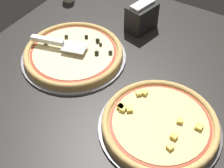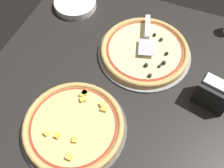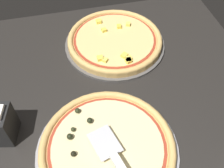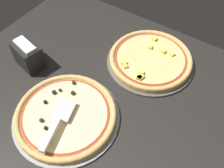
% 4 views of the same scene
% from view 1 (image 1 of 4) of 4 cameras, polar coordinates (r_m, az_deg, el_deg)
% --- Properties ---
extents(ground_plane, '(1.24, 1.11, 0.04)m').
position_cam_1_polar(ground_plane, '(1.22, -0.42, 1.33)').
color(ground_plane, black).
extents(pizza_pan_front, '(0.42, 0.42, 0.01)m').
position_cam_1_polar(pizza_pan_front, '(1.28, -7.03, 4.87)').
color(pizza_pan_front, '#939399').
rests_on(pizza_pan_front, ground_plane).
extents(pizza_front, '(0.40, 0.40, 0.04)m').
position_cam_1_polar(pizza_front, '(1.27, -7.11, 5.60)').
color(pizza_front, '#DBAD60').
rests_on(pizza_front, pizza_pan_front).
extents(pizza_pan_back, '(0.41, 0.41, 0.01)m').
position_cam_1_polar(pizza_pan_back, '(1.05, 8.66, -7.87)').
color(pizza_pan_back, '#565451').
rests_on(pizza_pan_back, ground_plane).
extents(pizza_back, '(0.38, 0.38, 0.04)m').
position_cam_1_polar(pizza_back, '(1.03, 8.78, -7.16)').
color(pizza_back, '#DBAD60').
rests_on(pizza_back, pizza_pan_back).
extents(serving_spatula, '(0.11, 0.24, 0.02)m').
position_cam_1_polar(serving_spatula, '(1.28, -10.76, 7.62)').
color(serving_spatula, silver).
rests_on(serving_spatula, pizza_front).
extents(napkin_holder, '(0.15, 0.11, 0.13)m').
position_cam_1_polar(napkin_holder, '(1.41, 5.42, 12.17)').
color(napkin_holder, black).
rests_on(napkin_holder, ground_plane).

